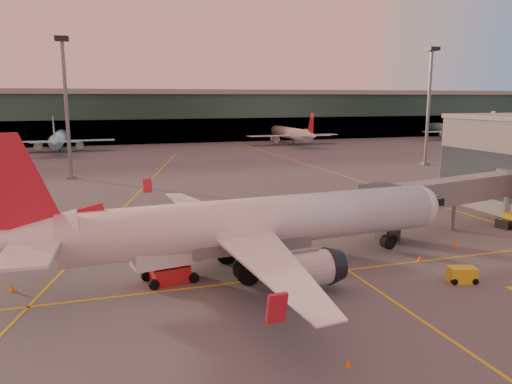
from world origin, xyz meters
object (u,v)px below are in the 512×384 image
object	(u,v)px
main_airplane	(246,226)
gpu_cart	(462,275)
catering_truck	(167,255)
pushback_tug	(511,222)

from	to	relation	value
main_airplane	gpu_cart	xyz separation A→B (m)	(15.95, -8.18, -3.42)
catering_truck	pushback_tug	xyz separation A→B (m)	(40.51, 5.36, -1.69)
gpu_cart	pushback_tug	xyz separation A→B (m)	(17.60, 12.82, 0.05)
catering_truck	gpu_cart	world-z (taller)	catering_truck
catering_truck	pushback_tug	bearing A→B (deg)	-2.46
gpu_cart	pushback_tug	world-z (taller)	pushback_tug
pushback_tug	main_airplane	bearing A→B (deg)	177.68
catering_truck	pushback_tug	world-z (taller)	catering_truck
gpu_cart	pushback_tug	distance (m)	21.77
catering_truck	gpu_cart	distance (m)	24.16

